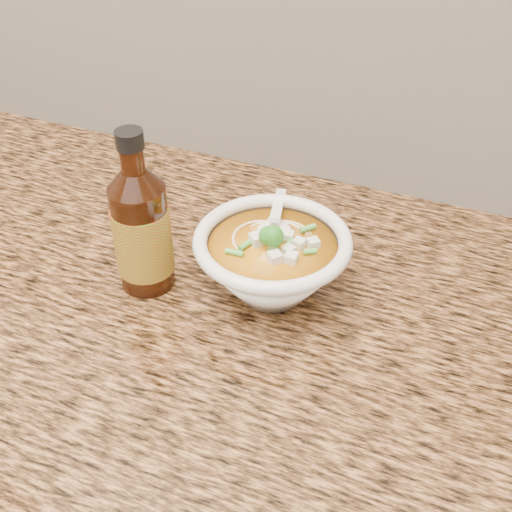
% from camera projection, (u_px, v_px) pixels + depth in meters
% --- Properties ---
extents(cabinet, '(4.00, 0.65, 0.86)m').
position_uv_depth(cabinet, '(121.00, 473.00, 1.10)').
color(cabinet, black).
rests_on(cabinet, ground).
extents(counter_slab, '(4.00, 0.68, 0.04)m').
position_uv_depth(counter_slab, '(75.00, 271.00, 0.82)').
color(counter_slab, '#A0683A').
rests_on(counter_slab, cabinet).
extents(soup_bowl, '(0.18, 0.20, 0.10)m').
position_uv_depth(soup_bowl, '(272.00, 263.00, 0.73)').
color(soup_bowl, white).
rests_on(soup_bowl, counter_slab).
extents(hot_sauce_bottle, '(0.07, 0.07, 0.20)m').
position_uv_depth(hot_sauce_bottle, '(142.00, 231.00, 0.73)').
color(hot_sauce_bottle, '#3D1808').
rests_on(hot_sauce_bottle, counter_slab).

